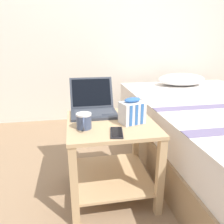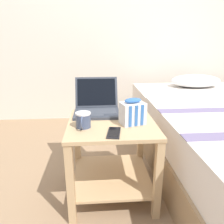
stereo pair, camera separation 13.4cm
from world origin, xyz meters
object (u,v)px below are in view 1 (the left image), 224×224
(snack_bag, at_px, (132,112))
(cell_phone, at_px, (116,133))
(laptop, at_px, (93,106))
(bed, at_px, (218,129))
(mug_front_left, at_px, (84,120))

(snack_bag, bearing_deg, cell_phone, -132.51)
(laptop, height_order, snack_bag, laptop)
(bed, height_order, mug_front_left, bed)
(laptop, height_order, cell_phone, laptop)
(laptop, bearing_deg, snack_bag, -48.52)
(bed, relative_size, snack_bag, 12.54)
(mug_front_left, xyz_separation_m, snack_bag, (0.30, 0.04, 0.02))
(cell_phone, bearing_deg, bed, 26.26)
(laptop, distance_m, snack_bag, 0.33)
(bed, xyz_separation_m, snack_bag, (-0.92, -0.38, 0.34))
(snack_bag, height_order, cell_phone, snack_bag)
(bed, distance_m, snack_bag, 1.05)
(laptop, bearing_deg, bed, 6.32)
(bed, distance_m, cell_phone, 1.21)
(mug_front_left, height_order, snack_bag, snack_bag)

